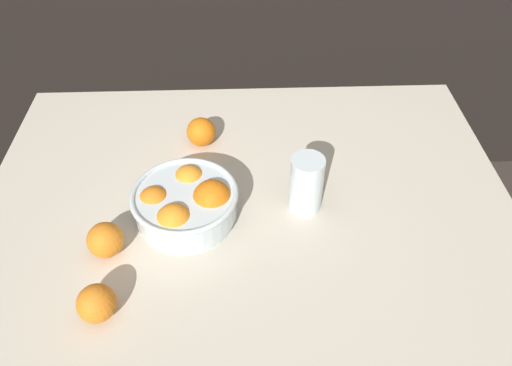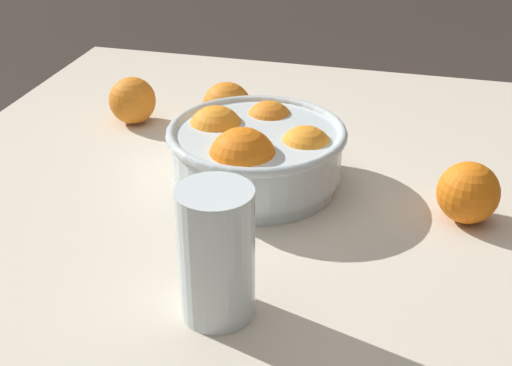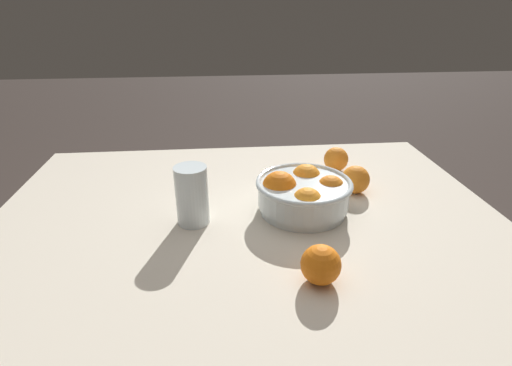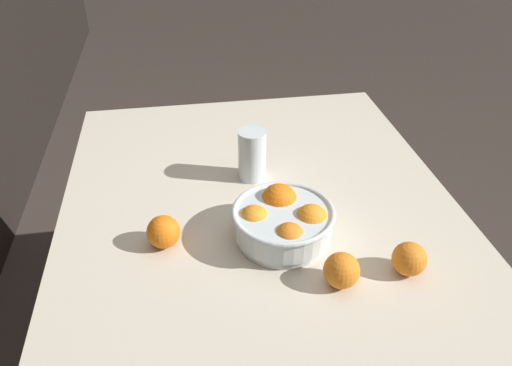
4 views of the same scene
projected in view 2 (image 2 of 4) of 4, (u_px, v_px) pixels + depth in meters
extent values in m
cube|color=beige|center=(251.00, 253.00, 0.81)|extent=(1.20, 0.96, 0.03)
cylinder|color=#936B47|center=(128.00, 232.00, 1.54)|extent=(0.05, 0.05, 0.72)
cylinder|color=silver|center=(257.00, 178.00, 0.92)|extent=(0.20, 0.20, 0.02)
cylinder|color=silver|center=(257.00, 152.00, 0.90)|extent=(0.21, 0.21, 0.06)
torus|color=silver|center=(257.00, 132.00, 0.89)|extent=(0.23, 0.23, 0.01)
sphere|color=orange|center=(242.00, 162.00, 0.84)|extent=(0.08, 0.08, 0.08)
sphere|color=orange|center=(305.00, 154.00, 0.88)|extent=(0.07, 0.07, 0.07)
sphere|color=orange|center=(269.00, 127.00, 0.95)|extent=(0.07, 0.07, 0.07)
sphere|color=orange|center=(216.00, 134.00, 0.92)|extent=(0.08, 0.08, 0.08)
cylinder|color=#F4A314|center=(220.00, 264.00, 0.67)|extent=(0.06, 0.06, 0.11)
cylinder|color=silver|center=(220.00, 254.00, 0.66)|extent=(0.07, 0.07, 0.14)
sphere|color=orange|center=(468.00, 193.00, 0.83)|extent=(0.07, 0.07, 0.07)
sphere|color=orange|center=(132.00, 100.00, 1.08)|extent=(0.07, 0.07, 0.07)
sphere|color=orange|center=(227.00, 107.00, 1.05)|extent=(0.07, 0.07, 0.07)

